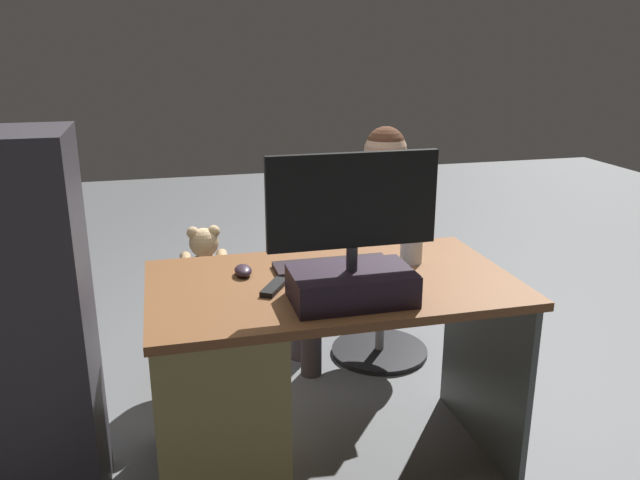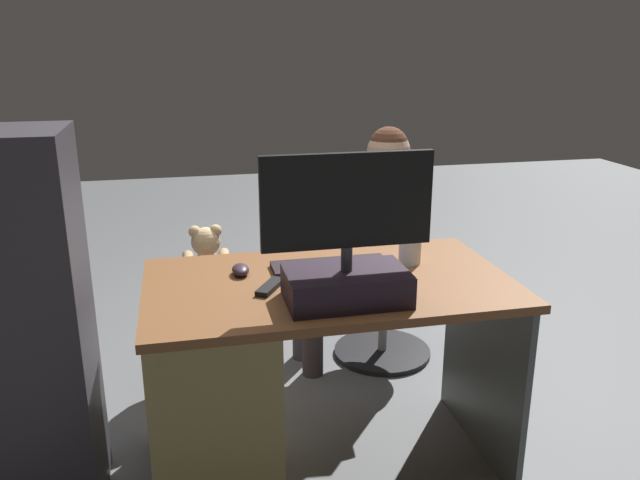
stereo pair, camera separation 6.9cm
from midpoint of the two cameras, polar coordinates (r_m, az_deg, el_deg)
ground_plane at (r=2.92m, az=-0.62°, el=-14.15°), size 10.00×10.00×0.00m
desk at (r=2.30m, az=-6.21°, el=-12.14°), size 1.25×0.72×0.74m
monitor at (r=1.99m, az=3.37°, el=-1.74°), size 0.53×0.23×0.47m
keyboard at (r=2.31m, az=1.78°, el=-2.29°), size 0.42×0.14×0.02m
computer_mouse at (r=2.26m, az=-6.21°, el=-2.64°), size 0.06×0.10×0.04m
cup at (r=2.38m, az=8.81°, el=-0.91°), size 0.08×0.08×0.10m
tv_remote at (r=2.12m, az=-3.54°, el=-4.17°), size 0.12×0.15×0.02m
office_chair_teddy at (r=2.99m, az=-9.05°, el=-7.63°), size 0.47×0.47×0.46m
teddy_bear at (r=2.88m, az=-9.36°, el=-1.81°), size 0.21×0.21×0.30m
visitor_chair at (r=3.22m, az=6.28°, el=-5.96°), size 0.48×0.48×0.46m
person at (r=3.04m, az=5.01°, el=1.23°), size 0.56×0.50×1.15m
equipment_rack at (r=2.25m, az=-24.64°, el=-7.51°), size 0.44×0.36×1.28m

